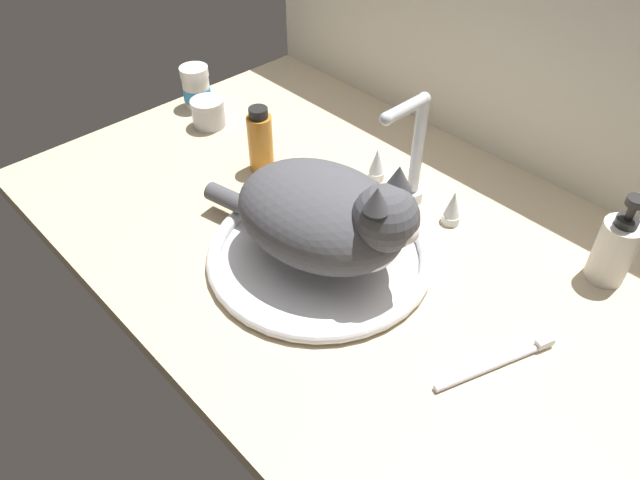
{
  "coord_description": "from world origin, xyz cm",
  "views": [
    {
      "loc": [
        52.43,
        -55.91,
        69.99
      ],
      "look_at": [
        1.19,
        -7.72,
        7.0
      ],
      "focal_mm": 33.82,
      "sensor_mm": 36.0,
      "label": 1
    }
  ],
  "objects_px": {
    "metal_jar": "(208,113)",
    "pill_bottle": "(196,88)",
    "cat": "(329,216)",
    "sink_basin": "(320,254)",
    "amber_bottle": "(260,141)",
    "faucet": "(413,163)",
    "toothbrush": "(498,363)",
    "soap_pump_bottle": "(615,249)"
  },
  "relations": [
    {
      "from": "metal_jar",
      "to": "pill_bottle",
      "type": "distance_m",
      "value": 0.09
    },
    {
      "from": "cat",
      "to": "metal_jar",
      "type": "height_order",
      "value": "cat"
    },
    {
      "from": "sink_basin",
      "to": "amber_bottle",
      "type": "distance_m",
      "value": 0.28
    },
    {
      "from": "faucet",
      "to": "toothbrush",
      "type": "bearing_deg",
      "value": -30.47
    },
    {
      "from": "faucet",
      "to": "soap_pump_bottle",
      "type": "xyz_separation_m",
      "value": [
        0.33,
        0.08,
        -0.03
      ]
    },
    {
      "from": "metal_jar",
      "to": "pill_bottle",
      "type": "xyz_separation_m",
      "value": [
        -0.09,
        0.03,
        0.01
      ]
    },
    {
      "from": "toothbrush",
      "to": "faucet",
      "type": "bearing_deg",
      "value": 149.53
    },
    {
      "from": "amber_bottle",
      "to": "metal_jar",
      "type": "distance_m",
      "value": 0.2
    },
    {
      "from": "cat",
      "to": "metal_jar",
      "type": "xyz_separation_m",
      "value": [
        -0.48,
        0.11,
        -0.07
      ]
    },
    {
      "from": "sink_basin",
      "to": "soap_pump_bottle",
      "type": "distance_m",
      "value": 0.45
    },
    {
      "from": "sink_basin",
      "to": "amber_bottle",
      "type": "bearing_deg",
      "value": 160.5
    },
    {
      "from": "amber_bottle",
      "to": "soap_pump_bottle",
      "type": "bearing_deg",
      "value": 18.92
    },
    {
      "from": "faucet",
      "to": "amber_bottle",
      "type": "height_order",
      "value": "faucet"
    },
    {
      "from": "amber_bottle",
      "to": "cat",
      "type": "bearing_deg",
      "value": -17.78
    },
    {
      "from": "faucet",
      "to": "toothbrush",
      "type": "height_order",
      "value": "faucet"
    },
    {
      "from": "amber_bottle",
      "to": "metal_jar",
      "type": "xyz_separation_m",
      "value": [
        -0.2,
        0.02,
        -0.03
      ]
    },
    {
      "from": "sink_basin",
      "to": "toothbrush",
      "type": "relative_size",
      "value": 1.99
    },
    {
      "from": "metal_jar",
      "to": "toothbrush",
      "type": "relative_size",
      "value": 0.38
    },
    {
      "from": "soap_pump_bottle",
      "to": "pill_bottle",
      "type": "height_order",
      "value": "soap_pump_bottle"
    },
    {
      "from": "cat",
      "to": "soap_pump_bottle",
      "type": "xyz_separation_m",
      "value": [
        0.32,
        0.29,
        -0.04
      ]
    },
    {
      "from": "soap_pump_bottle",
      "to": "pill_bottle",
      "type": "bearing_deg",
      "value": -170.13
    },
    {
      "from": "sink_basin",
      "to": "metal_jar",
      "type": "relative_size",
      "value": 5.2
    },
    {
      "from": "metal_jar",
      "to": "soap_pump_bottle",
      "type": "xyz_separation_m",
      "value": [
        0.79,
        0.18,
        0.03
      ]
    },
    {
      "from": "faucet",
      "to": "soap_pump_bottle",
      "type": "relative_size",
      "value": 1.38
    },
    {
      "from": "cat",
      "to": "sink_basin",
      "type": "bearing_deg",
      "value": -167.66
    },
    {
      "from": "metal_jar",
      "to": "amber_bottle",
      "type": "bearing_deg",
      "value": -5.48
    },
    {
      "from": "faucet",
      "to": "pill_bottle",
      "type": "xyz_separation_m",
      "value": [
        -0.55,
        -0.08,
        -0.04
      ]
    },
    {
      "from": "soap_pump_bottle",
      "to": "faucet",
      "type": "bearing_deg",
      "value": -166.88
    },
    {
      "from": "pill_bottle",
      "to": "faucet",
      "type": "bearing_deg",
      "value": 7.85
    },
    {
      "from": "cat",
      "to": "amber_bottle",
      "type": "relative_size",
      "value": 3.01
    },
    {
      "from": "amber_bottle",
      "to": "soap_pump_bottle",
      "type": "distance_m",
      "value": 0.63
    },
    {
      "from": "cat",
      "to": "metal_jar",
      "type": "relative_size",
      "value": 5.6
    },
    {
      "from": "cat",
      "to": "amber_bottle",
      "type": "bearing_deg",
      "value": 162.22
    },
    {
      "from": "cat",
      "to": "metal_jar",
      "type": "bearing_deg",
      "value": 167.25
    },
    {
      "from": "metal_jar",
      "to": "sink_basin",
      "type": "bearing_deg",
      "value": -13.6
    },
    {
      "from": "toothbrush",
      "to": "soap_pump_bottle",
      "type": "bearing_deg",
      "value": 86.89
    },
    {
      "from": "faucet",
      "to": "soap_pump_bottle",
      "type": "distance_m",
      "value": 0.34
    },
    {
      "from": "amber_bottle",
      "to": "pill_bottle",
      "type": "distance_m",
      "value": 0.29
    },
    {
      "from": "amber_bottle",
      "to": "pill_bottle",
      "type": "xyz_separation_m",
      "value": [
        -0.29,
        0.05,
        -0.02
      ]
    },
    {
      "from": "sink_basin",
      "to": "soap_pump_bottle",
      "type": "relative_size",
      "value": 2.35
    },
    {
      "from": "pill_bottle",
      "to": "amber_bottle",
      "type": "bearing_deg",
      "value": -10.0
    },
    {
      "from": "faucet",
      "to": "metal_jar",
      "type": "bearing_deg",
      "value": -166.96
    }
  ]
}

